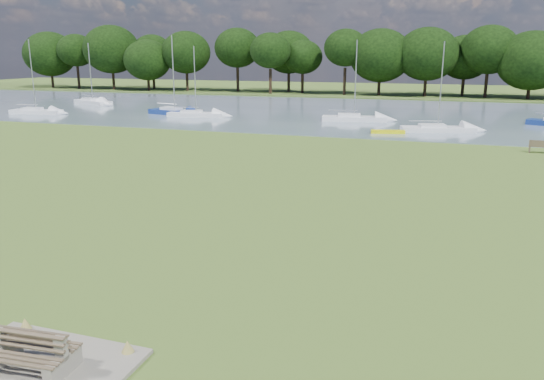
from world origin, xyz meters
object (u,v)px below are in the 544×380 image
(sailboat_4, at_px, (174,110))
(sailboat_9, at_px, (195,113))
(sailboat_5, at_px, (353,117))
(sailboat_6, at_px, (36,110))
(bench_pair, at_px, (31,353))
(riverbank_bench, at_px, (540,147))
(kayak, at_px, (388,132))
(sailboat_0, at_px, (92,101))
(sailboat_1, at_px, (437,127))

(sailboat_4, bearing_deg, sailboat_9, -6.42)
(sailboat_5, bearing_deg, sailboat_6, 177.38)
(bench_pair, height_order, riverbank_bench, bench_pair)
(kayak, relative_size, sailboat_9, 0.38)
(sailboat_0, xyz_separation_m, sailboat_4, (17.37, -8.09, 0.03))
(bench_pair, distance_m, sailboat_1, 42.84)
(kayak, distance_m, sailboat_1, 4.86)
(sailboat_1, relative_size, sailboat_9, 1.03)
(bench_pair, height_order, sailboat_5, sailboat_5)
(sailboat_0, distance_m, sailboat_1, 48.58)
(sailboat_4, relative_size, sailboat_9, 1.16)
(sailboat_1, xyz_separation_m, sailboat_5, (-8.61, 5.33, 0.06))
(sailboat_6, bearing_deg, sailboat_4, 7.44)
(kayak, relative_size, sailboat_1, 0.37)
(sailboat_6, bearing_deg, sailboat_0, 88.15)
(sailboat_1, xyz_separation_m, sailboat_6, (-45.43, 0.29, 0.05))
(kayak, distance_m, sailboat_9, 23.02)
(riverbank_bench, distance_m, sailboat_9, 35.79)
(sailboat_6, bearing_deg, riverbank_bench, -17.85)
(kayak, height_order, sailboat_0, sailboat_0)
(bench_pair, bearing_deg, sailboat_1, 75.64)
(sailboat_4, distance_m, sailboat_9, 3.41)
(bench_pair, distance_m, sailboat_6, 57.06)
(sailboat_0, bearing_deg, sailboat_9, -0.43)
(riverbank_bench, distance_m, sailboat_1, 11.35)
(riverbank_bench, distance_m, kayak, 12.96)
(sailboat_0, bearing_deg, riverbank_bench, 1.87)
(riverbank_bench, relative_size, sailboat_1, 0.19)
(riverbank_bench, bearing_deg, sailboat_9, 162.39)
(bench_pair, xyz_separation_m, sailboat_6, (-38.08, 42.50, -0.01))
(sailboat_6, bearing_deg, sailboat_9, 1.85)
(bench_pair, distance_m, sailboat_0, 67.76)
(bench_pair, height_order, sailboat_0, sailboat_0)
(sailboat_4, bearing_deg, sailboat_1, 2.50)
(sailboat_5, bearing_deg, sailboat_0, 158.45)
(sailboat_5, bearing_deg, sailboat_9, 174.83)
(sailboat_1, distance_m, sailboat_6, 45.43)
(sailboat_1, height_order, sailboat_6, sailboat_6)
(bench_pair, relative_size, sailboat_1, 0.25)
(sailboat_5, xyz_separation_m, sailboat_9, (-17.63, -1.61, -0.03))
(riverbank_bench, height_order, sailboat_5, sailboat_5)
(bench_pair, bearing_deg, sailboat_0, 121.17)
(bench_pair, relative_size, sailboat_0, 0.24)
(sailboat_1, bearing_deg, sailboat_4, 155.36)
(kayak, distance_m, sailboat_6, 41.44)
(riverbank_bench, relative_size, kayak, 0.52)
(bench_pair, relative_size, sailboat_4, 0.22)
(bench_pair, relative_size, kayak, 0.67)
(sailboat_1, distance_m, sailboat_4, 29.86)
(sailboat_0, relative_size, sailboat_9, 1.08)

